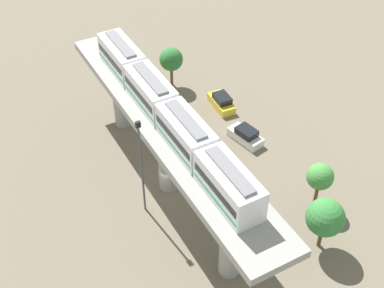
{
  "coord_description": "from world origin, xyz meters",
  "views": [
    {
      "loc": [
        15.95,
        33.92,
        38.7
      ],
      "look_at": [
        -2.5,
        0.38,
        5.02
      ],
      "focal_mm": 49.06,
      "sensor_mm": 36.0,
      "label": 1
    }
  ],
  "objects_px": {
    "tree_mid_lot": "(320,177)",
    "tree_far_corner": "(325,218)",
    "parked_car_yellow": "(221,102)",
    "tree_near_viaduct": "(171,59)",
    "parked_car_white": "(246,136)",
    "signal_post": "(141,164)",
    "train": "(168,112)"
  },
  "relations": [
    {
      "from": "train",
      "to": "signal_post",
      "type": "distance_m",
      "value": 5.3
    },
    {
      "from": "parked_car_yellow",
      "to": "tree_mid_lot",
      "type": "xyz_separation_m",
      "value": [
        0.07,
        17.88,
        2.92
      ]
    },
    {
      "from": "parked_car_white",
      "to": "tree_mid_lot",
      "type": "relative_size",
      "value": 0.89
    },
    {
      "from": "tree_near_viaduct",
      "to": "tree_far_corner",
      "type": "xyz_separation_m",
      "value": [
        -0.07,
        29.28,
        0.07
      ]
    },
    {
      "from": "parked_car_yellow",
      "to": "signal_post",
      "type": "relative_size",
      "value": 0.39
    },
    {
      "from": "parked_car_white",
      "to": "parked_car_yellow",
      "type": "relative_size",
      "value": 1.04
    },
    {
      "from": "train",
      "to": "parked_car_yellow",
      "type": "bearing_deg",
      "value": -141.56
    },
    {
      "from": "train",
      "to": "tree_far_corner",
      "type": "bearing_deg",
      "value": 123.82
    },
    {
      "from": "train",
      "to": "parked_car_white",
      "type": "distance_m",
      "value": 14.38
    },
    {
      "from": "parked_car_white",
      "to": "tree_far_corner",
      "type": "distance_m",
      "value": 15.95
    },
    {
      "from": "parked_car_white",
      "to": "tree_far_corner",
      "type": "xyz_separation_m",
      "value": [
        2.15,
        15.5,
        3.08
      ]
    },
    {
      "from": "tree_mid_lot",
      "to": "tree_far_corner",
      "type": "xyz_separation_m",
      "value": [
        2.95,
        4.27,
        0.17
      ]
    },
    {
      "from": "tree_near_viaduct",
      "to": "signal_post",
      "type": "relative_size",
      "value": 0.48
    },
    {
      "from": "tree_near_viaduct",
      "to": "tree_far_corner",
      "type": "height_order",
      "value": "tree_far_corner"
    },
    {
      "from": "train",
      "to": "parked_car_white",
      "type": "relative_size",
      "value": 6.13
    },
    {
      "from": "tree_mid_lot",
      "to": "tree_far_corner",
      "type": "relative_size",
      "value": 0.9
    },
    {
      "from": "parked_car_white",
      "to": "tree_near_viaduct",
      "type": "xyz_separation_m",
      "value": [
        2.22,
        -13.78,
        3.01
      ]
    },
    {
      "from": "train",
      "to": "parked_car_yellow",
      "type": "height_order",
      "value": "train"
    },
    {
      "from": "tree_far_corner",
      "to": "signal_post",
      "type": "height_order",
      "value": "signal_post"
    },
    {
      "from": "tree_near_viaduct",
      "to": "signal_post",
      "type": "bearing_deg",
      "value": 55.79
    },
    {
      "from": "train",
      "to": "signal_post",
      "type": "bearing_deg",
      "value": 19.65
    },
    {
      "from": "parked_car_yellow",
      "to": "signal_post",
      "type": "xyz_separation_m",
      "value": [
        15.06,
        10.47,
        5.27
      ]
    },
    {
      "from": "tree_near_viaduct",
      "to": "tree_far_corner",
      "type": "bearing_deg",
      "value": 90.13
    },
    {
      "from": "tree_mid_lot",
      "to": "signal_post",
      "type": "distance_m",
      "value": 16.88
    },
    {
      "from": "parked_car_white",
      "to": "signal_post",
      "type": "height_order",
      "value": "signal_post"
    },
    {
      "from": "parked_car_white",
      "to": "tree_mid_lot",
      "type": "bearing_deg",
      "value": 82.51
    },
    {
      "from": "parked_car_white",
      "to": "tree_mid_lot",
      "type": "distance_m",
      "value": 11.63
    },
    {
      "from": "tree_near_viaduct",
      "to": "signal_post",
      "type": "height_order",
      "value": "signal_post"
    },
    {
      "from": "parked_car_yellow",
      "to": "tree_near_viaduct",
      "type": "relative_size",
      "value": 0.82
    },
    {
      "from": "tree_mid_lot",
      "to": "signal_post",
      "type": "xyz_separation_m",
      "value": [
        14.99,
        -7.41,
        2.35
      ]
    },
    {
      "from": "parked_car_white",
      "to": "tree_near_viaduct",
      "type": "bearing_deg",
      "value": -92.43
    },
    {
      "from": "parked_car_yellow",
      "to": "signal_post",
      "type": "height_order",
      "value": "signal_post"
    }
  ]
}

